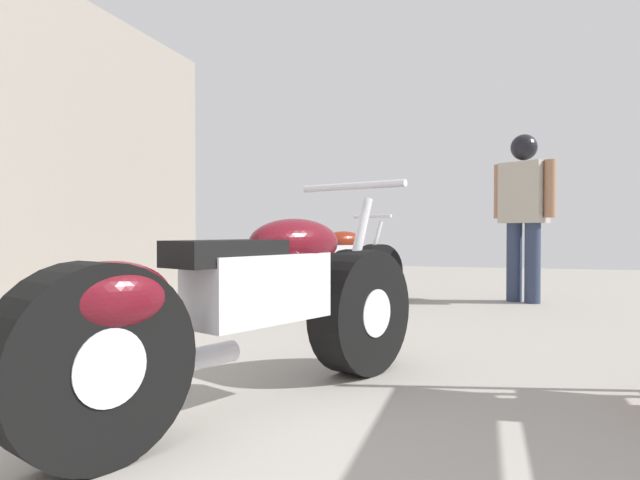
{
  "coord_description": "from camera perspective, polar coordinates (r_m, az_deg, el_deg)",
  "views": [
    {
      "loc": [
        0.94,
        -0.07,
        0.71
      ],
      "look_at": [
        -0.05,
        3.3,
        0.66
      ],
      "focal_mm": 31.17,
      "sensor_mm": 36.0,
      "label": 1
    }
  ],
  "objects": [
    {
      "name": "mechanic_in_blue",
      "position": [
        5.91,
        20.18,
        3.7
      ],
      "size": [
        0.61,
        0.45,
        1.68
      ],
      "color": "#2D3851",
      "rests_on": "ground_plane"
    },
    {
      "name": "motorcycle_maroon_cruiser",
      "position": [
        2.23,
        -7.04,
        -7.14
      ],
      "size": [
        1.01,
        1.94,
        0.95
      ],
      "color": "black",
      "rests_on": "ground_plane"
    },
    {
      "name": "motorcycle_black_naked",
      "position": [
        5.38,
        0.47,
        -2.75
      ],
      "size": [
        1.26,
        1.62,
        0.88
      ],
      "color": "black",
      "rests_on": "ground_plane"
    },
    {
      "name": "ground_plane",
      "position": [
        3.56,
        0.75,
        -10.61
      ],
      "size": [
        15.79,
        15.79,
        0.0
      ],
      "primitive_type": "plane",
      "color": "gray"
    }
  ]
}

